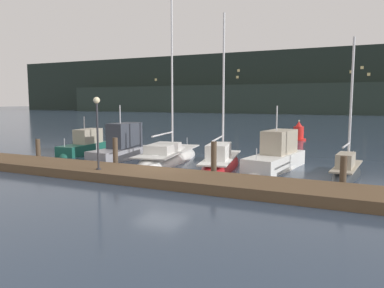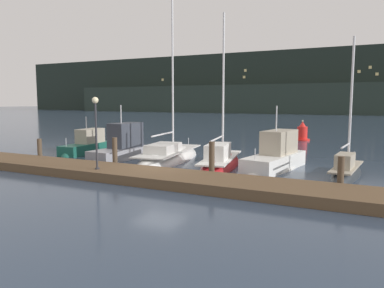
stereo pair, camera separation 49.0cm
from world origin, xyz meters
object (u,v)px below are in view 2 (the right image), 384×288
(motorboat_berth_5, at_px, (275,162))
(channel_buoy, at_px, (302,133))
(sailboat_berth_4, at_px, (220,164))
(dock_lamppost, at_px, (96,121))
(sailboat_berth_6, at_px, (346,174))
(sailboat_berth_3, at_px, (169,159))
(motorboat_berth_1, at_px, (87,149))
(motorboat_berth_2, at_px, (122,152))

(motorboat_berth_5, xyz_separation_m, channel_buoy, (-1.44, 16.27, 0.29))
(sailboat_berth_4, height_order, dock_lamppost, sailboat_berth_4)
(sailboat_berth_6, xyz_separation_m, dock_lamppost, (-11.10, -5.87, 2.72))
(channel_buoy, height_order, dock_lamppost, dock_lamppost)
(sailboat_berth_3, distance_m, sailboat_berth_6, 10.68)
(motorboat_berth_1, relative_size, channel_buoy, 2.57)
(dock_lamppost, bearing_deg, channel_buoy, 75.33)
(motorboat_berth_2, bearing_deg, sailboat_berth_3, 12.28)
(channel_buoy, bearing_deg, motorboat_berth_5, -84.93)
(sailboat_berth_6, distance_m, dock_lamppost, 12.85)
(motorboat_berth_5, relative_size, channel_buoy, 3.13)
(motorboat_berth_2, distance_m, sailboat_berth_6, 13.89)
(sailboat_berth_4, relative_size, sailboat_berth_6, 1.25)
(sailboat_berth_4, distance_m, sailboat_berth_6, 6.77)
(sailboat_berth_6, distance_m, channel_buoy, 17.53)
(sailboat_berth_4, relative_size, channel_buoy, 4.87)
(sailboat_berth_3, bearing_deg, channel_buoy, 71.28)
(motorboat_berth_5, bearing_deg, channel_buoy, 95.07)
(motorboat_berth_1, xyz_separation_m, channel_buoy, (12.57, 15.99, 0.46))
(motorboat_berth_1, distance_m, channel_buoy, 20.34)
(motorboat_berth_1, bearing_deg, motorboat_berth_5, -1.17)
(sailboat_berth_6, bearing_deg, dock_lamppost, -152.13)
(sailboat_berth_6, relative_size, channel_buoy, 3.88)
(motorboat_berth_1, height_order, motorboat_berth_2, motorboat_berth_2)
(channel_buoy, bearing_deg, motorboat_berth_2, -117.27)
(motorboat_berth_1, xyz_separation_m, sailboat_berth_3, (7.09, -0.20, -0.17))
(sailboat_berth_3, xyz_separation_m, dock_lamppost, (-0.43, -6.41, 2.77))
(sailboat_berth_3, xyz_separation_m, sailboat_berth_4, (3.90, -0.79, 0.04))
(motorboat_berth_5, distance_m, channel_buoy, 16.34)
(motorboat_berth_1, relative_size, motorboat_berth_2, 0.95)
(motorboat_berth_2, height_order, dock_lamppost, dock_lamppost)
(sailboat_berth_4, xyz_separation_m, motorboat_berth_5, (3.03, 0.71, 0.29))
(sailboat_berth_4, bearing_deg, sailboat_berth_3, 168.51)
(dock_lamppost, bearing_deg, motorboat_berth_1, 135.17)
(sailboat_berth_6, xyz_separation_m, channel_buoy, (-5.18, 16.73, 0.59))
(sailboat_berth_3, bearing_deg, sailboat_berth_4, -11.49)
(motorboat_berth_5, distance_m, sailboat_berth_6, 3.78)
(motorboat_berth_2, relative_size, sailboat_berth_4, 0.56)
(motorboat_berth_5, xyz_separation_m, sailboat_berth_6, (3.74, -0.46, -0.29))
(motorboat_berth_2, height_order, sailboat_berth_6, sailboat_berth_6)
(sailboat_berth_4, height_order, sailboat_berth_6, sailboat_berth_4)
(sailboat_berth_4, bearing_deg, sailboat_berth_6, 2.12)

